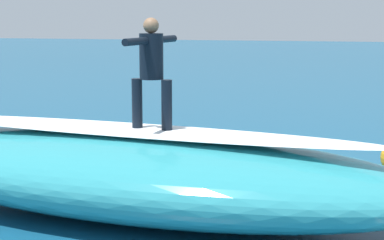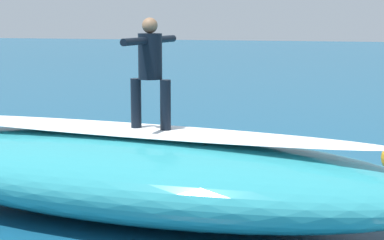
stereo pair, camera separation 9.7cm
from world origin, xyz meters
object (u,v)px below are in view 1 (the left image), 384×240
surfer_riding (151,65)px  surfboard_paddling (219,152)px  surfboard_riding (152,131)px  surfer_paddling (225,145)px

surfer_riding → surfboard_paddling: size_ratio=0.85×
surfboard_riding → surfboard_paddling: surfboard_riding is taller
surfer_riding → surfer_paddling: 5.01m
surfboard_paddling → surfer_paddling: bearing=-180.0°
surfboard_riding → surfboard_paddling: (-0.14, -4.58, -1.26)m
surfer_riding → surfer_paddling: size_ratio=1.01×
surfer_riding → surfboard_riding: bearing=109.4°
surfer_riding → surfboard_paddling: 5.10m
surfer_paddling → surfboard_riding: bearing=96.7°
surfer_riding → surfer_paddling: bearing=-82.8°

